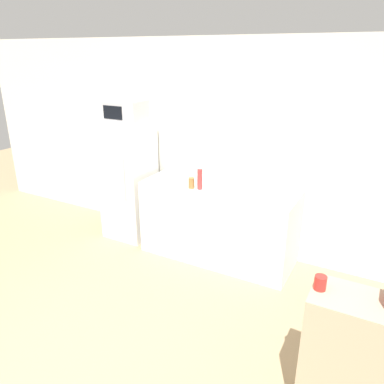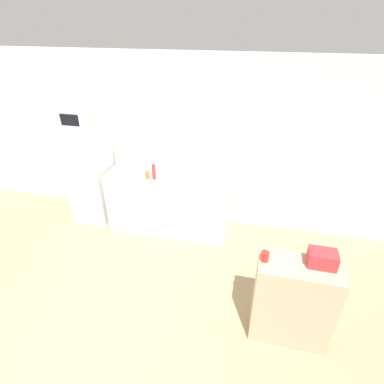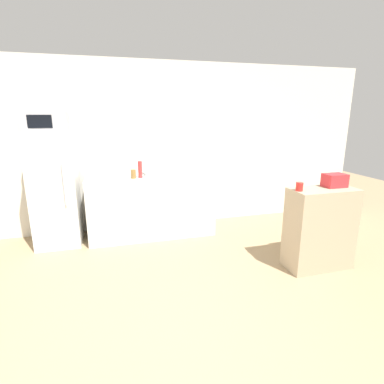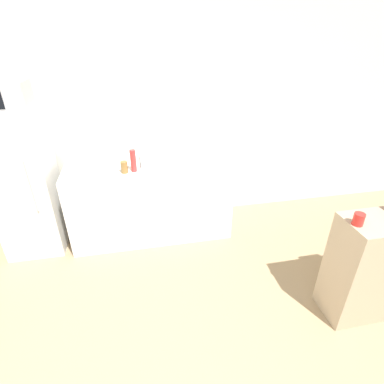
# 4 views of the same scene
# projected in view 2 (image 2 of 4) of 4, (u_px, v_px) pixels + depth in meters

# --- Properties ---
(ground_plane) EXTENTS (14.00, 14.00, 0.00)m
(ground_plane) POSITION_uv_depth(u_px,v_px,m) (69.00, 378.00, 2.85)
(ground_plane) COLOR #9E8460
(wall_back) EXTENTS (8.00, 0.06, 2.60)m
(wall_back) POSITION_uv_depth(u_px,v_px,m) (162.00, 141.00, 4.67)
(wall_back) COLOR silver
(wall_back) RESTS_ON ground_plane
(refrigerator) EXTENTS (0.60, 0.59, 1.58)m
(refrigerator) POSITION_uv_depth(u_px,v_px,m) (90.00, 174.00, 4.82)
(refrigerator) COLOR white
(refrigerator) RESTS_ON ground_plane
(microwave) EXTENTS (0.52, 0.34, 0.27)m
(microwave) POSITION_uv_depth(u_px,v_px,m) (79.00, 117.00, 4.35)
(microwave) COLOR #BCBCC1
(microwave) RESTS_ON refrigerator
(counter) EXTENTS (1.85, 0.69, 0.93)m
(counter) POSITION_uv_depth(u_px,v_px,m) (170.00, 201.00, 4.72)
(counter) COLOR silver
(counter) RESTS_ON ground_plane
(sink_basin) EXTENTS (0.36, 0.34, 0.06)m
(sink_basin) POSITION_uv_depth(u_px,v_px,m) (175.00, 173.00, 4.47)
(sink_basin) COLOR #9EA3A8
(sink_basin) RESTS_ON counter
(bottle_tall) EXTENTS (0.06, 0.06, 0.24)m
(bottle_tall) POSITION_uv_depth(u_px,v_px,m) (154.00, 172.00, 4.31)
(bottle_tall) COLOR red
(bottle_tall) RESTS_ON counter
(bottle_short) EXTENTS (0.07, 0.07, 0.13)m
(bottle_short) POSITION_uv_depth(u_px,v_px,m) (147.00, 175.00, 4.34)
(bottle_short) COLOR olive
(bottle_short) RESTS_ON counter
(shelf_cabinet) EXTENTS (0.77, 0.37, 0.98)m
(shelf_cabinet) POSITION_uv_depth(u_px,v_px,m) (292.00, 301.00, 3.02)
(shelf_cabinet) COLOR tan
(shelf_cabinet) RESTS_ON ground_plane
(basket) EXTENTS (0.25, 0.18, 0.15)m
(basket) POSITION_uv_depth(u_px,v_px,m) (322.00, 259.00, 2.74)
(basket) COLOR red
(basket) RESTS_ON shelf_cabinet
(jar) EXTENTS (0.08, 0.08, 0.10)m
(jar) POSITION_uv_depth(u_px,v_px,m) (265.00, 256.00, 2.81)
(jar) COLOR red
(jar) RESTS_ON shelf_cabinet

